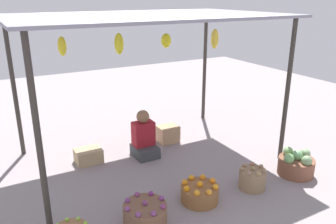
{
  "coord_description": "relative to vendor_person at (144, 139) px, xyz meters",
  "views": [
    {
      "loc": [
        -2.22,
        -4.61,
        2.53
      ],
      "look_at": [
        0.0,
        -0.61,
        0.95
      ],
      "focal_mm": 36.59,
      "sensor_mm": 36.0,
      "label": 1
    }
  ],
  "objects": [
    {
      "name": "basket_oranges",
      "position": [
        0.06,
        -1.54,
        -0.18
      ],
      "size": [
        0.49,
        0.49,
        0.28
      ],
      "color": "brown",
      "rests_on": "ground"
    },
    {
      "name": "market_stall_structure",
      "position": [
        0.07,
        -0.06,
        1.81
      ],
      "size": [
        3.93,
        2.5,
        2.26
      ],
      "color": "#38332D",
      "rests_on": "ground"
    },
    {
      "name": "basket_cabbages",
      "position": [
        1.69,
        -1.65,
        -0.14
      ],
      "size": [
        0.52,
        0.52,
        0.38
      ],
      "color": "brown",
      "rests_on": "ground"
    },
    {
      "name": "wooden_crate_near_vendor",
      "position": [
        0.61,
        0.29,
        -0.15
      ],
      "size": [
        0.36,
        0.29,
        0.3
      ],
      "primitive_type": "cube",
      "color": "tan",
      "rests_on": "ground"
    },
    {
      "name": "wooden_crate_stacked_rear",
      "position": [
        -0.88,
        0.21,
        -0.19
      ],
      "size": [
        0.4,
        0.31,
        0.22
      ],
      "primitive_type": "cube",
      "color": "tan",
      "rests_on": "ground"
    },
    {
      "name": "basket_purple_onions",
      "position": [
        -0.76,
        -1.63,
        -0.17
      ],
      "size": [
        0.51,
        0.51,
        0.31
      ],
      "color": "brown",
      "rests_on": "ground"
    },
    {
      "name": "basket_potatoes",
      "position": [
        0.86,
        -1.63,
        -0.15
      ],
      "size": [
        0.36,
        0.36,
        0.33
      ],
      "color": "#947757",
      "rests_on": "ground"
    },
    {
      "name": "ground_plane",
      "position": [
        0.07,
        -0.06,
        -0.3
      ],
      "size": [
        14.0,
        14.0,
        0.0
      ],
      "primitive_type": "plane",
      "color": "gray"
    },
    {
      "name": "vendor_person",
      "position": [
        0.0,
        0.0,
        0.0
      ],
      "size": [
        0.36,
        0.44,
        0.78
      ],
      "color": "#3D4145",
      "rests_on": "ground"
    }
  ]
}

